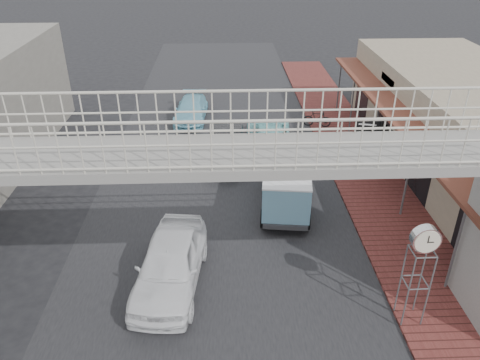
{
  "coord_description": "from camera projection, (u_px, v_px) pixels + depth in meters",
  "views": [
    {
      "loc": [
        0.24,
        -13.58,
        9.8
      ],
      "look_at": [
        0.82,
        0.84,
        1.8
      ],
      "focal_mm": 35.0,
      "sensor_mm": 36.0,
      "label": 1
    }
  ],
  "objects": [
    {
      "name": "street_clock",
      "position": [
        424.0,
        244.0,
        11.85
      ],
      "size": [
        0.75,
        0.6,
        3.07
      ],
      "rotation": [
        0.0,
        0.0,
        0.02
      ],
      "color": "#59595B",
      "rests_on": "sidewalk"
    },
    {
      "name": "shophouse_row",
      "position": [
        479.0,
        134.0,
        19.52
      ],
      "size": [
        7.2,
        18.0,
        4.0
      ],
      "color": "gray",
      "rests_on": "ground"
    },
    {
      "name": "motorcycle_near",
      "position": [
        337.0,
        158.0,
        20.73
      ],
      "size": [
        1.98,
        1.12,
        0.98
      ],
      "primitive_type": "imported",
      "rotation": [
        0.0,
        0.0,
        1.84
      ],
      "color": "black",
      "rests_on": "sidewalk"
    },
    {
      "name": "sidewalk",
      "position": [
        374.0,
        189.0,
        19.44
      ],
      "size": [
        3.0,
        40.0,
        0.1
      ],
      "primitive_type": "cube",
      "color": "brown",
      "rests_on": "ground"
    },
    {
      "name": "road_strip",
      "position": [
        218.0,
        236.0,
        16.61
      ],
      "size": [
        10.0,
        60.0,
        0.01
      ],
      "primitive_type": "cube",
      "color": "black",
      "rests_on": "ground"
    },
    {
      "name": "angkot_van",
      "position": [
        286.0,
        182.0,
        17.6
      ],
      "size": [
        2.18,
        4.03,
        1.89
      ],
      "rotation": [
        0.0,
        0.0,
        -0.12
      ],
      "color": "black",
      "rests_on": "ground"
    },
    {
      "name": "dark_sedan",
      "position": [
        225.0,
        146.0,
        21.55
      ],
      "size": [
        1.84,
        4.38,
        1.41
      ],
      "primitive_type": "imported",
      "rotation": [
        0.0,
        0.0,
        -0.08
      ],
      "color": "black",
      "rests_on": "ground"
    },
    {
      "name": "footbridge",
      "position": [
        215.0,
        227.0,
        11.57
      ],
      "size": [
        16.4,
        2.4,
        6.34
      ],
      "color": "gray",
      "rests_on": "ground"
    },
    {
      "name": "angkot_far",
      "position": [
        191.0,
        110.0,
        26.05
      ],
      "size": [
        1.91,
        4.16,
        1.18
      ],
      "primitive_type": "imported",
      "rotation": [
        0.0,
        0.0,
        -0.06
      ],
      "color": "#7FC7DD",
      "rests_on": "ground"
    },
    {
      "name": "angkot_curb",
      "position": [
        269.0,
        135.0,
        22.83
      ],
      "size": [
        2.31,
        4.71,
        1.29
      ],
      "primitive_type": "imported",
      "rotation": [
        0.0,
        0.0,
        3.11
      ],
      "color": "#77CCCF",
      "rests_on": "ground"
    },
    {
      "name": "ground",
      "position": [
        218.0,
        236.0,
        16.61
      ],
      "size": [
        120.0,
        120.0,
        0.0
      ],
      "primitive_type": "plane",
      "color": "black",
      "rests_on": "ground"
    },
    {
      "name": "white_hatchback",
      "position": [
        170.0,
        263.0,
        14.07
      ],
      "size": [
        2.34,
        4.73,
        1.55
      ],
      "primitive_type": "imported",
      "rotation": [
        0.0,
        0.0,
        -0.11
      ],
      "color": "white",
      "rests_on": "ground"
    },
    {
      "name": "motorcycle_far",
      "position": [
        317.0,
        119.0,
        25.0
      ],
      "size": [
        1.55,
        0.77,
        0.9
      ],
      "primitive_type": "imported",
      "rotation": [
        0.0,
        0.0,
        1.33
      ],
      "color": "black",
      "rests_on": "sidewalk"
    },
    {
      "name": "arrow_sign",
      "position": [
        384.0,
        131.0,
        19.11
      ],
      "size": [
        1.62,
        1.07,
        2.69
      ],
      "rotation": [
        0.0,
        0.0,
        -0.24
      ],
      "color": "#59595B",
      "rests_on": "sidewalk"
    }
  ]
}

